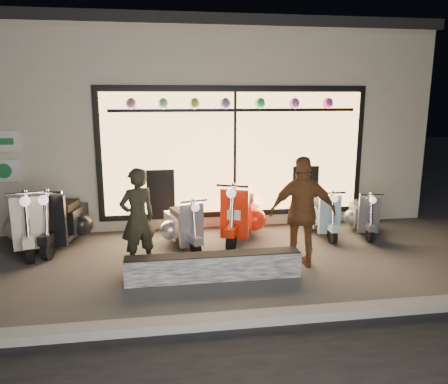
% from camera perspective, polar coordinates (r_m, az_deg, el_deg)
% --- Properties ---
extents(ground, '(40.00, 40.00, 0.00)m').
position_cam_1_polar(ground, '(7.23, -2.24, -9.28)').
color(ground, '#383533').
rests_on(ground, ground).
extents(kerb, '(40.00, 0.25, 0.12)m').
position_cam_1_polar(kerb, '(5.41, 0.30, -16.46)').
color(kerb, slate).
rests_on(kerb, ground).
extents(shop_building, '(10.20, 6.23, 4.20)m').
position_cam_1_polar(shop_building, '(11.69, -5.16, 9.58)').
color(shop_building, beige).
rests_on(shop_building, ground).
extents(graffiti_barrier, '(2.59, 0.28, 0.40)m').
position_cam_1_polar(graffiti_barrier, '(6.56, -1.37, -9.72)').
color(graffiti_barrier, black).
rests_on(graffiti_barrier, ground).
extents(scooter_silver, '(0.66, 1.33, 0.95)m').
position_cam_1_polar(scooter_silver, '(7.96, -5.53, -4.37)').
color(scooter_silver, black).
rests_on(scooter_silver, ground).
extents(scooter_red, '(0.92, 1.55, 1.13)m').
position_cam_1_polar(scooter_red, '(8.36, 2.33, -2.96)').
color(scooter_red, black).
rests_on(scooter_red, ground).
extents(scooter_black, '(0.70, 1.56, 1.10)m').
position_cam_1_polar(scooter_black, '(8.50, -19.93, -3.53)').
color(scooter_black, black).
rests_on(scooter_black, ground).
extents(scooter_cream, '(0.73, 1.58, 1.12)m').
position_cam_1_polar(scooter_cream, '(8.53, -23.98, -3.77)').
color(scooter_cream, black).
rests_on(scooter_cream, ground).
extents(scooter_blue, '(0.42, 1.28, 0.92)m').
position_cam_1_polar(scooter_blue, '(8.87, 12.46, -2.90)').
color(scooter_blue, black).
rests_on(scooter_blue, ground).
extents(scooter_grey, '(0.56, 1.23, 0.87)m').
position_cam_1_polar(scooter_grey, '(9.15, 17.63, -2.87)').
color(scooter_grey, black).
rests_on(scooter_grey, ground).
extents(man, '(0.69, 0.60, 1.60)m').
position_cam_1_polar(man, '(6.97, -11.21, -3.39)').
color(man, black).
rests_on(man, ground).
extents(woman, '(1.09, 0.58, 1.77)m').
position_cam_1_polar(woman, '(6.95, 10.25, -2.66)').
color(woman, brown).
rests_on(woman, ground).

